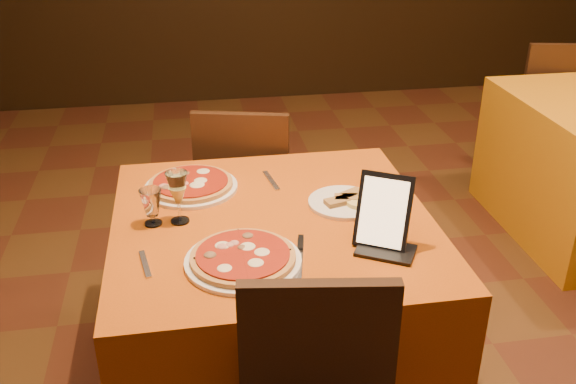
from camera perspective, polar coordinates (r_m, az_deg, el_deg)
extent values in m
cube|color=#5E2D19|center=(2.85, 10.73, -14.00)|extent=(6.00, 7.00, 0.01)
cube|color=#B54D0B|center=(2.43, -1.26, -10.16)|extent=(1.10, 1.10, 0.75)
cylinder|color=white|center=(1.98, -4.01, -6.14)|extent=(0.36, 0.36, 0.01)
cylinder|color=#AD4C23|center=(1.98, -4.03, -5.75)|extent=(0.32, 0.32, 0.02)
cylinder|color=white|center=(2.45, -8.61, 0.43)|extent=(0.35, 0.35, 0.01)
cylinder|color=#AD4C23|center=(2.45, -8.63, 0.76)|extent=(0.32, 0.32, 0.02)
cylinder|color=white|center=(2.32, 4.97, -0.93)|extent=(0.26, 0.26, 0.01)
cylinder|color=olive|center=(2.32, 4.99, -0.56)|extent=(0.16, 0.16, 0.02)
cube|color=black|center=(2.04, 8.48, -1.72)|extent=(0.20, 0.17, 0.23)
cube|color=silver|center=(2.00, 1.03, -5.95)|extent=(0.07, 0.25, 0.01)
cube|color=#A8A7AE|center=(2.02, -12.58, -6.27)|extent=(0.04, 0.16, 0.01)
cube|color=#AEAFB5|center=(2.49, -1.51, 1.02)|extent=(0.05, 0.18, 0.01)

